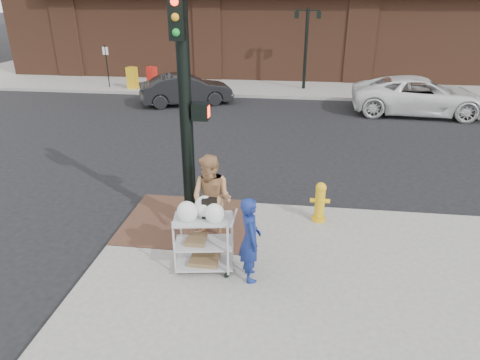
# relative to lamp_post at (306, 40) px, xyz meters

# --- Properties ---
(ground) EXTENTS (220.00, 220.00, 0.00)m
(ground) POSITION_rel_lamp_post_xyz_m (-2.00, -16.00, -2.62)
(ground) COLOR black
(ground) RESTS_ON ground
(sidewalk_far) EXTENTS (65.00, 36.00, 0.15)m
(sidewalk_far) POSITION_rel_lamp_post_xyz_m (10.50, 16.00, -2.54)
(sidewalk_far) COLOR gray
(sidewalk_far) RESTS_ON ground
(brick_curb_ramp) EXTENTS (2.80, 2.40, 0.01)m
(brick_curb_ramp) POSITION_rel_lamp_post_xyz_m (-2.60, -15.10, -2.46)
(brick_curb_ramp) COLOR #503225
(brick_curb_ramp) RESTS_ON sidewalk_near
(lamp_post) EXTENTS (1.32, 0.22, 4.00)m
(lamp_post) POSITION_rel_lamp_post_xyz_m (0.00, 0.00, 0.00)
(lamp_post) COLOR black
(lamp_post) RESTS_ON sidewalk_far
(parking_sign) EXTENTS (0.05, 0.05, 2.20)m
(parking_sign) POSITION_rel_lamp_post_xyz_m (-10.50, -1.00, -1.37)
(parking_sign) COLOR black
(parking_sign) RESTS_ON sidewalk_far
(traffic_signal_pole) EXTENTS (0.61, 0.51, 5.00)m
(traffic_signal_pole) POSITION_rel_lamp_post_xyz_m (-2.48, -15.23, 0.21)
(traffic_signal_pole) COLOR black
(traffic_signal_pole) RESTS_ON sidewalk_near
(woman_blue) EXTENTS (0.53, 0.66, 1.58)m
(woman_blue) POSITION_rel_lamp_post_xyz_m (-1.01, -16.96, -1.68)
(woman_blue) COLOR navy
(woman_blue) RESTS_ON sidewalk_near
(pedestrian_tan) EXTENTS (1.07, 0.94, 1.83)m
(pedestrian_tan) POSITION_rel_lamp_post_xyz_m (-1.91, -15.77, -1.55)
(pedestrian_tan) COLOR tan
(pedestrian_tan) RESTS_ON sidewalk_near
(sedan_dark) EXTENTS (4.53, 3.05, 1.41)m
(sedan_dark) POSITION_rel_lamp_post_xyz_m (-5.50, -3.74, -1.91)
(sedan_dark) COLOR black
(sedan_dark) RESTS_ON ground
(minivan_white) EXTENTS (5.84, 2.97, 1.58)m
(minivan_white) POSITION_rel_lamp_post_xyz_m (4.92, -4.14, -1.83)
(minivan_white) COLOR white
(minivan_white) RESTS_ON ground
(utility_cart) EXTENTS (1.10, 0.73, 1.42)m
(utility_cart) POSITION_rel_lamp_post_xyz_m (-1.86, -16.81, -1.82)
(utility_cart) COLOR #B3B4B9
(utility_cart) RESTS_ON sidewalk_near
(fire_hydrant) EXTENTS (0.43, 0.30, 0.92)m
(fire_hydrant) POSITION_rel_lamp_post_xyz_m (0.29, -14.67, -2.00)
(fire_hydrant) COLOR gold
(fire_hydrant) RESTS_ON sidewalk_near
(newsbox_red) EXTENTS (0.57, 0.55, 1.07)m
(newsbox_red) POSITION_rel_lamp_post_xyz_m (-8.19, -0.56, -1.93)
(newsbox_red) COLOR red
(newsbox_red) RESTS_ON sidewalk_far
(newsbox_yellow) EXTENTS (0.54, 0.51, 1.12)m
(newsbox_yellow) POSITION_rel_lamp_post_xyz_m (-9.06, -1.24, -1.91)
(newsbox_yellow) COLOR gold
(newsbox_yellow) RESTS_ON sidewalk_far
(newsbox_blue) EXTENTS (0.52, 0.48, 1.12)m
(newsbox_blue) POSITION_rel_lamp_post_xyz_m (-6.15, -1.30, -1.91)
(newsbox_blue) COLOR navy
(newsbox_blue) RESTS_ON sidewalk_far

